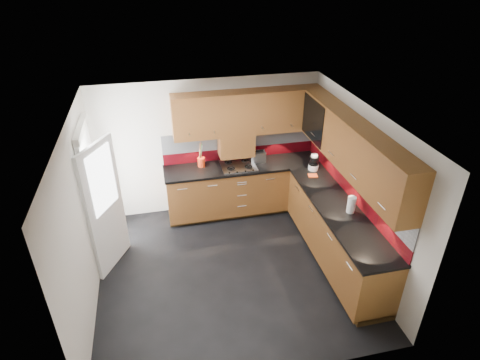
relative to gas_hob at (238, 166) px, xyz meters
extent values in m
cube|color=black|center=(-0.45, -1.47, -0.97)|extent=(4.00, 3.80, 0.02)
cube|color=white|center=(-0.45, -1.47, 1.49)|extent=(4.00, 3.80, 0.10)
cube|color=beige|center=(-0.45, 0.37, 0.24)|extent=(4.00, 0.08, 2.64)
cube|color=beige|center=(-0.45, -3.31, 0.24)|extent=(4.00, 0.08, 2.64)
cube|color=beige|center=(-2.39, -1.47, 0.24)|extent=(0.08, 3.80, 2.64)
cube|color=beige|center=(1.49, -1.47, 0.24)|extent=(0.08, 3.80, 2.64)
cube|color=brown|center=(0.10, 0.03, -0.48)|extent=(2.70, 0.60, 0.95)
cube|color=#5C3416|center=(1.15, -1.57, -0.48)|extent=(0.60, 2.60, 0.95)
cube|color=#3A2710|center=(0.10, 0.06, -0.91)|extent=(2.70, 0.54, 0.10)
cube|color=#3A2710|center=(1.18, -1.57, -0.91)|extent=(0.54, 2.60, 0.10)
cube|color=black|center=(0.09, 0.02, -0.04)|extent=(2.72, 0.62, 0.04)
cube|color=black|center=(1.14, -1.59, -0.04)|extent=(0.62, 2.60, 0.04)
cube|color=maroon|center=(0.10, 0.32, 0.08)|extent=(2.70, 0.02, 0.20)
cube|color=#B7BCC0|center=(0.10, 0.32, 0.35)|extent=(2.70, 0.02, 0.34)
cube|color=maroon|center=(1.44, -1.27, 0.08)|extent=(0.02, 3.20, 0.20)
cube|color=#B7BCC0|center=(1.44, -1.27, 0.35)|extent=(0.02, 3.20, 0.34)
cube|color=brown|center=(0.20, 0.17, 0.88)|extent=(2.50, 0.33, 0.72)
cube|color=#5C3416|center=(1.28, -1.43, 0.88)|extent=(0.33, 2.87, 0.72)
cube|color=silver|center=(0.05, -0.01, 0.67)|extent=(1.80, 0.01, 0.16)
cube|color=silver|center=(1.11, -1.47, 0.67)|extent=(0.01, 2.00, 0.16)
cube|color=brown|center=(0.00, 0.17, 0.32)|extent=(0.60, 0.33, 0.40)
cube|color=black|center=(1.11, -0.40, 0.88)|extent=(0.01, 0.80, 0.66)
cube|color=#FFD18C|center=(1.42, -0.40, 0.88)|extent=(0.01, 0.76, 0.64)
cube|color=black|center=(1.28, -0.40, 0.90)|extent=(0.29, 0.76, 0.01)
cylinder|color=black|center=(1.28, -0.65, 1.00)|extent=(0.07, 0.07, 0.16)
cylinder|color=black|center=(1.28, -0.50, 1.00)|extent=(0.07, 0.07, 0.16)
cylinder|color=white|center=(1.28, -0.35, 1.00)|extent=(0.07, 0.07, 0.16)
cylinder|color=black|center=(1.28, -0.20, 1.00)|extent=(0.07, 0.07, 0.16)
cube|color=white|center=(-2.31, -0.57, 0.06)|extent=(0.06, 0.95, 2.04)
cube|color=white|center=(-2.13, -0.92, 0.04)|extent=(0.42, 0.73, 1.98)
cube|color=white|center=(-2.10, -0.92, 0.49)|extent=(0.28, 0.50, 0.90)
cube|color=silver|center=(0.00, 0.01, -0.01)|extent=(0.59, 0.51, 0.02)
torus|color=black|center=(-0.15, -0.11, 0.02)|extent=(0.13, 0.13, 0.02)
torus|color=black|center=(0.15, -0.11, 0.02)|extent=(0.13, 0.13, 0.02)
torus|color=black|center=(-0.15, 0.13, 0.02)|extent=(0.13, 0.13, 0.02)
torus|color=black|center=(0.15, 0.13, 0.02)|extent=(0.13, 0.13, 0.02)
cube|color=black|center=(0.00, -0.23, 0.00)|extent=(0.44, 0.04, 0.02)
cylinder|color=red|center=(-0.62, 0.14, 0.06)|extent=(0.13, 0.13, 0.16)
cylinder|color=brown|center=(-0.62, 0.17, 0.26)|extent=(0.06, 0.02, 0.31)
cylinder|color=brown|center=(-0.61, 0.16, 0.25)|extent=(0.06, 0.03, 0.29)
cylinder|color=brown|center=(-0.63, 0.16, 0.27)|extent=(0.06, 0.04, 0.34)
cylinder|color=brown|center=(-0.60, 0.16, 0.24)|extent=(0.05, 0.04, 0.27)
cylinder|color=brown|center=(-0.64, 0.15, 0.25)|extent=(0.03, 0.06, 0.30)
cube|color=silver|center=(0.37, 0.11, 0.08)|extent=(0.27, 0.17, 0.18)
cube|color=black|center=(0.37, 0.11, 0.17)|extent=(0.20, 0.03, 0.01)
cube|color=black|center=(0.37, 0.15, 0.17)|extent=(0.20, 0.03, 0.01)
cylinder|color=white|center=(1.21, -0.39, 0.03)|extent=(0.17, 0.17, 0.09)
cylinder|color=black|center=(1.21, -0.39, 0.15)|extent=(0.16, 0.16, 0.15)
cylinder|color=white|center=(1.21, -0.39, 0.25)|extent=(0.11, 0.11, 0.04)
cylinder|color=white|center=(1.25, -1.69, 0.11)|extent=(0.14, 0.14, 0.25)
cube|color=#D04417|center=(1.12, -0.60, -0.01)|extent=(0.17, 0.16, 0.02)
camera|label=1|loc=(-1.31, -5.93, 3.22)|focal=30.00mm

